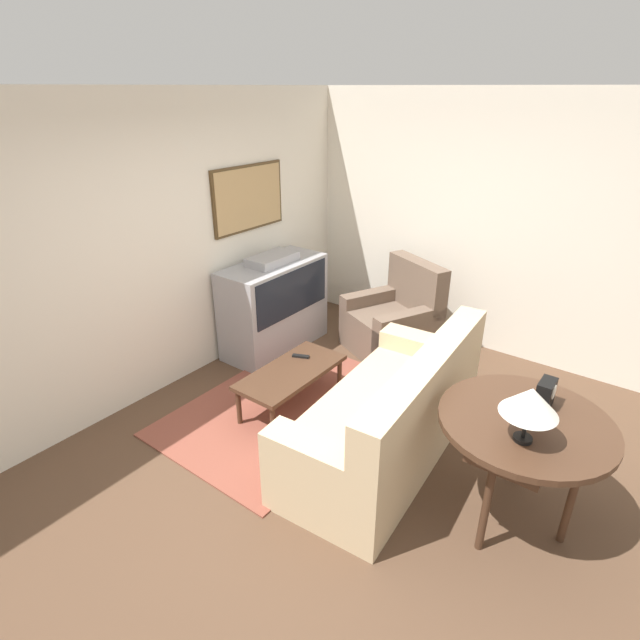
# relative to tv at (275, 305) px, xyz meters

# --- Properties ---
(ground_plane) EXTENTS (12.00, 12.00, 0.00)m
(ground_plane) POSITION_rel_tv_xyz_m (-1.20, -1.78, -0.51)
(ground_plane) COLOR brown
(wall_back) EXTENTS (12.00, 0.10, 2.70)m
(wall_back) POSITION_rel_tv_xyz_m (-1.18, 0.35, 0.84)
(wall_back) COLOR silver
(wall_back) RESTS_ON ground_plane
(wall_right) EXTENTS (0.06, 12.00, 2.70)m
(wall_right) POSITION_rel_tv_xyz_m (1.43, -1.78, 0.84)
(wall_right) COLOR silver
(wall_right) RESTS_ON ground_plane
(area_rug) EXTENTS (2.19, 1.49, 0.01)m
(area_rug) POSITION_rel_tv_xyz_m (-0.84, -0.85, -0.50)
(area_rug) COLOR brown
(area_rug) RESTS_ON ground_plane
(tv) EXTENTS (1.23, 0.55, 1.08)m
(tv) POSITION_rel_tv_xyz_m (0.00, 0.00, 0.00)
(tv) COLOR #9E9EA3
(tv) RESTS_ON ground_plane
(couch) EXTENTS (2.07, 1.02, 0.97)m
(couch) POSITION_rel_tv_xyz_m (-0.82, -1.93, -0.17)
(couch) COLOR #CCB289
(couch) RESTS_ON ground_plane
(armchair) EXTENTS (1.10, 1.10, 0.99)m
(armchair) POSITION_rel_tv_xyz_m (0.75, -1.08, -0.19)
(armchair) COLOR brown
(armchair) RESTS_ON ground_plane
(coffee_table) EXTENTS (1.05, 0.49, 0.39)m
(coffee_table) POSITION_rel_tv_xyz_m (-0.80, -0.91, -0.16)
(coffee_table) COLOR #472D1E
(coffee_table) RESTS_ON ground_plane
(console_table) EXTENTS (1.08, 1.08, 0.80)m
(console_table) POSITION_rel_tv_xyz_m (-0.89, -2.92, 0.22)
(console_table) COLOR #472D1E
(console_table) RESTS_ON ground_plane
(table_lamp) EXTENTS (0.33, 0.33, 0.36)m
(table_lamp) POSITION_rel_tv_xyz_m (-1.11, -2.96, 0.56)
(table_lamp) COLOR black
(table_lamp) RESTS_ON console_table
(mantel_clock) EXTENTS (0.17, 0.10, 0.19)m
(mantel_clock) POSITION_rel_tv_xyz_m (-0.69, -2.96, 0.39)
(mantel_clock) COLOR black
(mantel_clock) RESTS_ON console_table
(remote) EXTENTS (0.11, 0.16, 0.02)m
(remote) POSITION_rel_tv_xyz_m (-0.56, -0.83, -0.11)
(remote) COLOR black
(remote) RESTS_ON coffee_table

